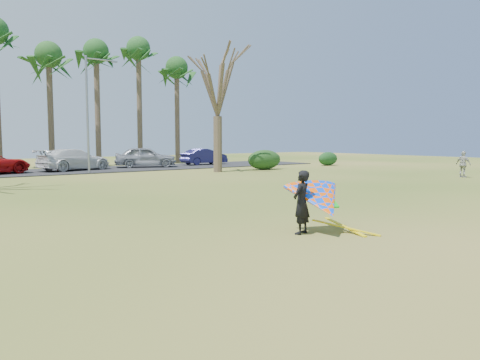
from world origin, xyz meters
TOP-DOWN VIEW (x-y plane):
  - ground at (0.00, 0.00)m, footprint 100.00×100.00m
  - parking_strip at (0.00, 25.00)m, footprint 46.00×7.00m
  - palm_6 at (2.00, 31.00)m, footprint 4.84×4.84m
  - palm_7 at (6.00, 31.00)m, footprint 4.84×4.84m
  - palm_8 at (10.00, 31.00)m, footprint 4.84×4.84m
  - palm_9 at (14.00, 31.00)m, footprint 4.84×4.84m
  - bare_tree_right at (10.00, 18.00)m, footprint 6.27×6.27m
  - streetlight at (2.16, 22.00)m, footprint 2.28×0.18m
  - hedge_near at (14.27, 17.87)m, footprint 3.05×1.38m
  - hedge_far at (22.27, 18.64)m, footprint 2.17×1.02m
  - car_3 at (1.99, 25.11)m, footprint 5.86×3.62m
  - car_4 at (7.84, 25.37)m, footprint 5.34×3.70m
  - car_5 at (13.77, 25.73)m, footprint 4.39×1.77m
  - pedestrian_b at (19.44, 4.89)m, footprint 0.50×1.00m
  - kite_flyer at (-0.22, -1.66)m, footprint 2.13×2.39m

SIDE VIEW (x-z plane):
  - ground at x=0.00m, z-range 0.00..0.00m
  - parking_strip at x=0.00m, z-range 0.00..0.06m
  - hedge_far at x=22.27m, z-range 0.00..1.20m
  - hedge_near at x=14.27m, z-range 0.00..1.53m
  - car_5 at x=13.77m, z-range 0.06..1.48m
  - pedestrian_b at x=19.44m, z-range 0.00..1.65m
  - kite_flyer at x=-0.22m, z-range -0.16..1.85m
  - car_3 at x=1.99m, z-range 0.06..1.64m
  - car_4 at x=7.84m, z-range 0.06..1.75m
  - streetlight at x=2.16m, z-range 0.46..8.46m
  - bare_tree_right at x=10.00m, z-range 1.96..11.17m
  - palm_6 at x=2.00m, z-range 3.75..14.59m
  - palm_9 at x=14.00m, z-range 3.75..14.59m
  - palm_7 at x=6.00m, z-range 4.08..15.62m
  - palm_8 at x=10.00m, z-range 4.40..16.64m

